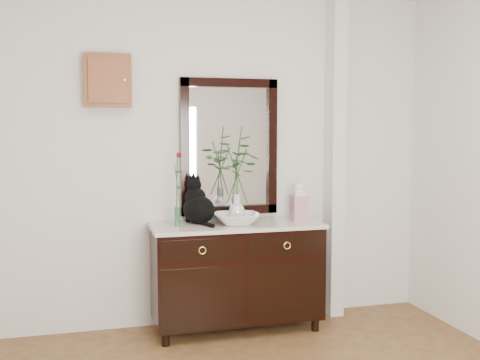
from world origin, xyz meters
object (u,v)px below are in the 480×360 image
object	(u,v)px
cat	(199,200)
lotus_bowl	(237,219)
sideboard	(237,271)
ginger_jar	(299,201)

from	to	relation	value
cat	lotus_bowl	world-z (taller)	cat
sideboard	lotus_bowl	distance (m)	0.42
cat	ginger_jar	world-z (taller)	cat
lotus_bowl	cat	bearing A→B (deg)	158.12
lotus_bowl	ginger_jar	distance (m)	0.54
cat	lotus_bowl	distance (m)	0.33
cat	sideboard	bearing A→B (deg)	-36.36
sideboard	cat	distance (m)	0.63
sideboard	ginger_jar	size ratio (longest dim) A/B	4.14
cat	ginger_jar	distance (m)	0.81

